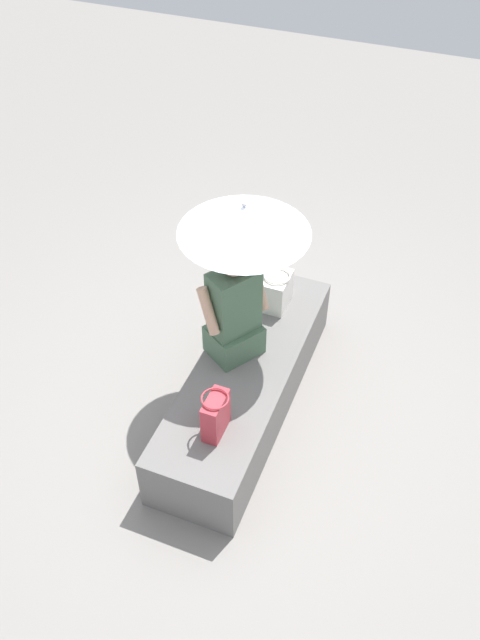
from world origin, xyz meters
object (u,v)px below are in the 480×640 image
person_seated (234,310)px  handbag_black (216,415)px  parasol (244,220)px  tote_bag_canvas (276,290)px

person_seated → handbag_black: person_seated is taller
person_seated → parasol: parasol is taller
person_seated → parasol: 0.67m
parasol → tote_bag_canvas: (-0.47, 0.08, -0.91)m
parasol → person_seated: bearing=-17.8°
person_seated → parasol: size_ratio=0.77×
handbag_black → parasol: bearing=-171.1°
parasol → tote_bag_canvas: parasol is taller
person_seated → parasol: bearing=162.2°
person_seated → parasol: (-0.10, 0.03, 0.66)m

